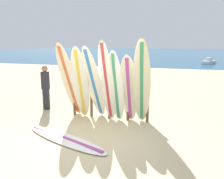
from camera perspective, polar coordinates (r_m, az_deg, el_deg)
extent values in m
plane|color=#D3BC8C|center=(5.89, -7.38, -12.93)|extent=(120.00, 120.00, 0.00)
cube|color=#1E5984|center=(62.94, 15.57, 8.73)|extent=(120.00, 80.00, 0.01)
cylinder|color=brown|center=(7.96, -9.18, -2.16)|extent=(0.09, 0.09, 1.15)
cylinder|color=brown|center=(7.71, -5.07, -2.51)|extent=(0.09, 0.09, 1.15)
cylinder|color=brown|center=(7.50, -0.69, -2.86)|extent=(0.09, 0.09, 1.15)
cylinder|color=brown|center=(7.33, 3.91, -3.21)|extent=(0.09, 0.09, 1.15)
cylinder|color=brown|center=(7.22, 8.69, -3.55)|extent=(0.09, 0.09, 1.15)
cylinder|color=brown|center=(7.40, -0.70, 0.32)|extent=(2.57, 0.08, 0.08)
ellipsoid|color=beige|center=(7.48, -10.32, 1.98)|extent=(0.62, 1.19, 2.44)
cube|color=#CC5933|center=(7.48, -10.32, 1.98)|extent=(0.17, 1.09, 2.25)
ellipsoid|color=silver|center=(7.31, -7.72, 1.42)|extent=(0.63, 0.92, 2.33)
cube|color=gold|center=(7.31, -7.72, 1.42)|extent=(0.20, 0.82, 2.15)
ellipsoid|color=white|center=(7.22, -4.41, 1.44)|extent=(0.64, 1.21, 2.35)
cube|color=#3372B2|center=(7.22, -4.41, 1.44)|extent=(0.20, 1.09, 2.17)
ellipsoid|color=white|center=(7.02, -1.27, 1.89)|extent=(0.61, 0.75, 2.52)
cube|color=#B73338|center=(7.02, -1.27, 1.89)|extent=(0.21, 0.64, 2.32)
ellipsoid|color=white|center=(6.98, 1.01, 0.61)|extent=(0.55, 0.65, 2.22)
cube|color=#388C59|center=(6.98, 1.01, 0.61)|extent=(0.16, 0.56, 2.05)
ellipsoid|color=beige|center=(6.94, 4.14, 0.02)|extent=(0.55, 0.79, 2.11)
cube|color=#A53F8C|center=(6.94, 4.14, 0.02)|extent=(0.11, 0.74, 1.94)
ellipsoid|color=beige|center=(6.69, 7.25, 1.47)|extent=(0.62, 1.06, 2.55)
cube|color=#388C59|center=(6.69, 7.25, 1.47)|extent=(0.20, 0.95, 2.35)
ellipsoid|color=white|center=(6.12, -11.44, -11.73)|extent=(2.79, 1.53, 0.07)
cube|color=#A53F8C|center=(6.12, -11.44, -11.73)|extent=(2.41, 1.01, 0.08)
cube|color=#26262D|center=(8.89, -15.74, -2.32)|extent=(0.23, 0.16, 0.76)
cube|color=#26262D|center=(8.75, -15.99, 2.13)|extent=(0.28, 0.19, 0.64)
sphere|color=#997051|center=(8.70, -16.14, 4.92)|extent=(0.22, 0.22, 0.22)
cube|color=silver|center=(29.73, 22.56, 6.17)|extent=(1.73, 2.56, 0.35)
cube|color=silver|center=(29.71, 22.61, 6.85)|extent=(0.88, 1.03, 0.36)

